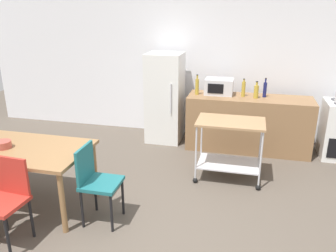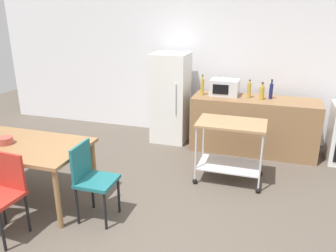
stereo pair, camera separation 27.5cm
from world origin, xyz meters
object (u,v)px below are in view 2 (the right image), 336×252
object	(u,v)px
chair_teal	(91,177)
chair_red	(3,191)
microwave	(225,87)
bottle_soy_sauce	(271,91)
bottle_hot_sauce	(202,87)
bottle_soda	(249,90)
refrigerator	(171,98)
fruit_bowl	(5,141)
kitchen_cart	(231,142)
dining_table	(24,150)
bottle_vinegar	(262,93)

from	to	relation	value
chair_teal	chair_red	distance (m)	0.89
microwave	bottle_soy_sauce	xyz separation A→B (m)	(0.74, -0.02, -0.00)
chair_red	microwave	bearing A→B (deg)	64.14
bottle_hot_sauce	bottle_soda	bearing A→B (deg)	3.31
chair_teal	bottle_soda	world-z (taller)	bottle_soda
refrigerator	bottle_soda	size ratio (longest dim) A/B	5.29
bottle_hot_sauce	microwave	size ratio (longest dim) A/B	0.73
microwave	fruit_bowl	world-z (taller)	microwave
chair_teal	microwave	distance (m)	2.83
kitchen_cart	bottle_hot_sauce	world-z (taller)	bottle_hot_sauce
chair_teal	fruit_bowl	bearing A→B (deg)	87.57
bottle_soda	fruit_bowl	bearing A→B (deg)	-136.59
dining_table	microwave	bearing A→B (deg)	51.11
microwave	bottle_vinegar	size ratio (longest dim) A/B	1.68
bottle_vinegar	bottle_soy_sauce	size ratio (longest dim) A/B	0.88
bottle_soda	microwave	bearing A→B (deg)	171.13
bottle_soy_sauce	fruit_bowl	xyz separation A→B (m)	(-2.95, -2.52, -0.24)
chair_red	kitchen_cart	xyz separation A→B (m)	(2.06, 1.90, 0.05)
bottle_soda	fruit_bowl	distance (m)	3.61
chair_red	fruit_bowl	distance (m)	0.78
bottle_soda	bottle_soy_sauce	size ratio (longest dim) A/B	0.94
microwave	bottle_vinegar	xyz separation A→B (m)	(0.60, -0.12, -0.02)
bottle_soy_sauce	chair_red	bearing A→B (deg)	-128.98
refrigerator	kitchen_cart	size ratio (longest dim) A/B	1.70
chair_teal	bottle_soy_sauce	xyz separation A→B (m)	(1.80, 2.56, 0.51)
refrigerator	bottle_hot_sauce	distance (m)	0.65
chair_teal	chair_red	size ratio (longest dim) A/B	1.00
chair_red	bottle_vinegar	size ratio (longest dim) A/B	3.26
kitchen_cart	bottle_vinegar	xyz separation A→B (m)	(0.32, 1.10, 0.44)
chair_red	kitchen_cart	bearing A→B (deg)	46.38
chair_red	microwave	distance (m)	3.62
refrigerator	kitchen_cart	bearing A→B (deg)	-45.36
chair_teal	bottle_soy_sauce	size ratio (longest dim) A/B	2.86
bottle_hot_sauce	fruit_bowl	distance (m)	3.07
bottle_hot_sauce	bottle_vinegar	size ratio (longest dim) A/B	1.22
chair_red	refrigerator	distance (m)	3.25
dining_table	kitchen_cart	xyz separation A→B (m)	(2.29, 1.26, -0.10)
bottle_soy_sauce	fruit_bowl	bearing A→B (deg)	-139.56
dining_table	bottle_soy_sauce	size ratio (longest dim) A/B	4.81
dining_table	bottle_hot_sauce	size ratio (longest dim) A/B	4.49
microwave	bottle_soda	distance (m)	0.41
chair_red	dining_table	bearing A→B (deg)	113.67
dining_table	refrigerator	size ratio (longest dim) A/B	0.97
kitchen_cart	bottle_vinegar	bearing A→B (deg)	73.99
fruit_bowl	refrigerator	bearing A→B (deg)	63.33
dining_table	refrigerator	bearing A→B (deg)	66.81
chair_teal	bottle_hot_sauce	xyz separation A→B (m)	(0.71, 2.47, 0.52)
kitchen_cart	bottle_hot_sauce	xyz separation A→B (m)	(-0.64, 1.12, 0.47)
microwave	bottle_soy_sauce	size ratio (longest dim) A/B	1.48
microwave	bottle_soda	bearing A→B (deg)	-8.87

